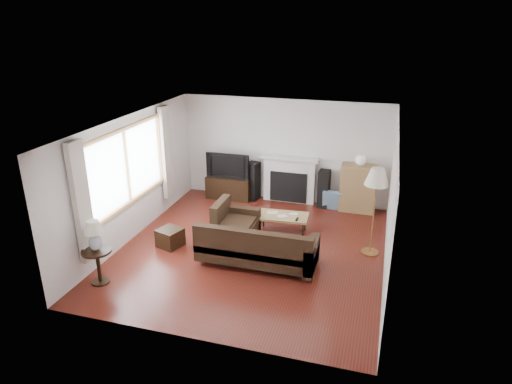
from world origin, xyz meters
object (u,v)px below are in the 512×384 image
(side_table, at_px, (99,266))
(floor_lamp, at_px, (374,212))
(bookshelf, at_px, (358,188))
(sectional_sofa, at_px, (257,245))
(tv_stand, at_px, (230,187))
(coffee_table, at_px, (283,224))

(side_table, bearing_deg, floor_lamp, 28.39)
(floor_lamp, relative_size, side_table, 2.74)
(bookshelf, relative_size, sectional_sofa, 0.48)
(tv_stand, bearing_deg, coffee_table, -42.09)
(floor_lamp, bearing_deg, side_table, -151.61)
(tv_stand, xyz_separation_m, bookshelf, (3.12, 0.06, 0.28))
(sectional_sofa, height_order, floor_lamp, floor_lamp)
(floor_lamp, xyz_separation_m, side_table, (-4.37, -2.36, -0.55))
(bookshelf, distance_m, floor_lamp, 2.08)
(bookshelf, bearing_deg, tv_stand, -178.93)
(bookshelf, distance_m, coffee_table, 2.17)
(tv_stand, xyz_separation_m, side_table, (-0.83, -4.31, 0.03))
(sectional_sofa, bearing_deg, bookshelf, 62.71)
(side_table, bearing_deg, tv_stand, 79.12)
(coffee_table, distance_m, side_table, 3.76)
(sectional_sofa, distance_m, coffee_table, 1.41)
(tv_stand, distance_m, side_table, 4.39)
(coffee_table, height_order, side_table, side_table)
(sectional_sofa, bearing_deg, tv_stand, 118.06)
(coffee_table, xyz_separation_m, floor_lamp, (1.81, -0.39, 0.66))
(tv_stand, relative_size, bookshelf, 1.00)
(coffee_table, bearing_deg, sectional_sofa, -100.71)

